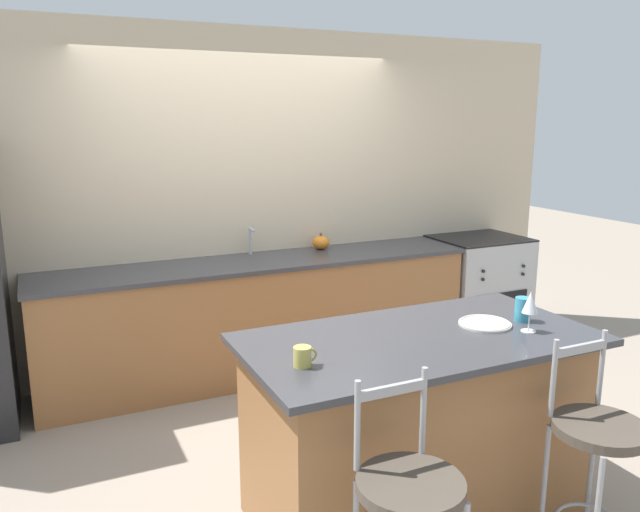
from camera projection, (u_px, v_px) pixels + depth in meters
The scene contains 13 objects.
ground_plane at pixel (279, 389), 4.72m from camera, with size 18.00×18.00×0.00m, color gray.
wall_back at pixel (245, 200), 5.06m from camera, with size 6.00×0.07×2.70m.
back_counter at pixel (261, 316), 4.96m from camera, with size 3.41×0.70×0.93m.
sink_faucet at pixel (251, 238), 5.01m from camera, with size 0.02×0.13×0.22m.
kitchen_island at pixel (416, 425), 3.15m from camera, with size 1.75×0.90×0.96m.
oven_range at pixel (477, 287), 5.80m from camera, with size 0.80×0.69×0.94m.
bar_stool_near at pixel (408, 510), 2.32m from camera, with size 0.41×0.41×1.06m.
bar_stool_far at pixel (596, 449), 2.75m from camera, with size 0.41×0.41×1.06m.
dinner_plate at pixel (485, 323), 3.22m from camera, with size 0.27×0.27×0.02m.
wine_glass at pixel (530, 303), 3.09m from camera, with size 0.08×0.08×0.21m.
coffee_mug at pixel (303, 357), 2.67m from camera, with size 0.11×0.08×0.09m.
tumbler_cup at pixel (523, 309), 3.27m from camera, with size 0.08×0.08×0.13m.
pumpkin_decoration at pixel (321, 242), 5.24m from camera, with size 0.14×0.14×0.14m.
Camera 1 is at (-1.57, -4.11, 2.00)m, focal length 35.00 mm.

